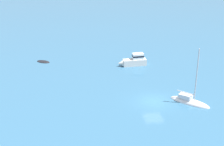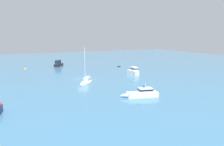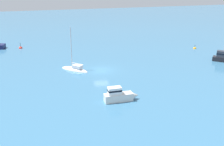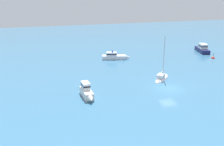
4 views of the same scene
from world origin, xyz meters
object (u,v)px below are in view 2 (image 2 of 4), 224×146
at_px(motor_cruiser, 133,71).
at_px(skiff, 119,67).
at_px(motor_cruiser_1, 59,64).
at_px(launch, 142,93).
at_px(mooring_buoy, 25,69).
at_px(sloop, 86,82).

distance_m(motor_cruiser, skiff, 15.66).
height_order(skiff, motor_cruiser_1, motor_cruiser_1).
distance_m(launch, skiff, 38.38).
height_order(motor_cruiser, mooring_buoy, motor_cruiser).
bearing_deg(mooring_buoy, launch, 16.06).
xyz_separation_m(motor_cruiser, skiff, (-15.11, 4.03, -0.82)).
bearing_deg(skiff, motor_cruiser, 17.31).
bearing_deg(launch, skiff, -97.51).
relative_size(launch, sloop, 0.81).
height_order(launch, mooring_buoy, launch).
bearing_deg(mooring_buoy, sloop, 17.47).
bearing_deg(launch, motor_cruiser_1, -72.39).
relative_size(launch, skiff, 2.43).
xyz_separation_m(launch, sloop, (-15.96, -3.85, -0.50)).
xyz_separation_m(skiff, mooring_buoy, (-8.24, -27.13, 0.01)).
bearing_deg(motor_cruiser_1, sloop, -144.54).
distance_m(sloop, motor_cruiser_1, 28.81).
bearing_deg(motor_cruiser, mooring_buoy, 42.04).
xyz_separation_m(launch, motor_cruiser_1, (-44.72, -2.24, 0.20)).
bearing_deg(sloop, skiff, -179.34).
height_order(launch, skiff, launch).
bearing_deg(mooring_buoy, motor_cruiser_1, 95.31).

